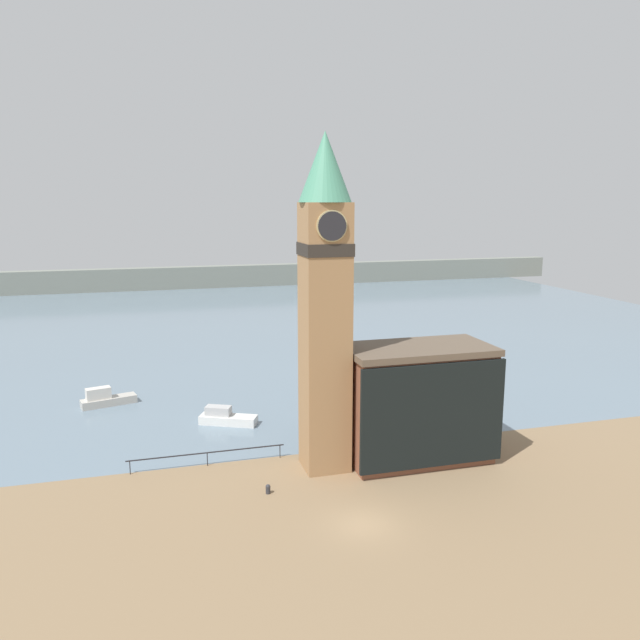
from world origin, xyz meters
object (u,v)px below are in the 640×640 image
clock_tower (325,297)px  boat_near (226,418)px  pier_building (418,403)px  mooring_bollard_near (268,489)px  boat_far (106,399)px

clock_tower → boat_near: size_ratio=4.64×
clock_tower → pier_building: 11.36m
mooring_bollard_near → boat_far: bearing=117.4°
pier_building → mooring_bollard_near: (-12.44, -2.82, -4.20)m
clock_tower → boat_far: bearing=130.7°
boat_near → mooring_bollard_near: (1.07, -14.56, -0.24)m
boat_far → mooring_bollard_near: size_ratio=8.12×
pier_building → mooring_bollard_near: size_ratio=16.91×
pier_building → boat_near: bearing=139.0°
boat_near → clock_tower: bearing=-36.3°
pier_building → boat_near: pier_building is taller
clock_tower → mooring_bollard_near: bearing=-147.2°
pier_building → mooring_bollard_near: 13.43m
boat_far → clock_tower: bearing=-64.7°
boat_far → mooring_bollard_near: (11.91, -22.98, -0.33)m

